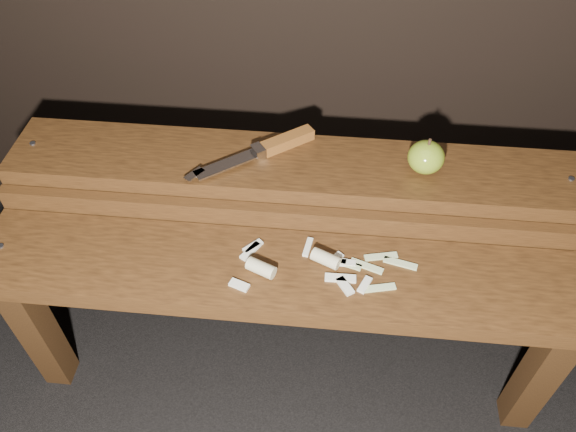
# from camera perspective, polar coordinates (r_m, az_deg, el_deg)

# --- Properties ---
(ground) EXTENTS (60.00, 60.00, 0.00)m
(ground) POSITION_cam_1_polar(r_m,az_deg,el_deg) (1.45, -0.24, -13.96)
(ground) COLOR black
(bench_front_tier) EXTENTS (1.20, 0.20, 0.42)m
(bench_front_tier) POSITION_cam_1_polar(r_m,az_deg,el_deg) (1.12, -0.62, -7.89)
(bench_front_tier) COLOR black
(bench_front_tier) RESTS_ON ground
(bench_rear_tier) EXTENTS (1.20, 0.21, 0.50)m
(bench_rear_tier) POSITION_cam_1_polar(r_m,az_deg,el_deg) (1.22, 0.49, 2.45)
(bench_rear_tier) COLOR black
(bench_rear_tier) RESTS_ON ground
(apple) EXTENTS (0.07, 0.07, 0.08)m
(apple) POSITION_cam_1_polar(r_m,az_deg,el_deg) (1.16, 13.85, 5.83)
(apple) COLOR olive
(apple) RESTS_ON bench_rear_tier
(knife) EXTENTS (0.25, 0.19, 0.03)m
(knife) POSITION_cam_1_polar(r_m,az_deg,el_deg) (1.18, -1.66, 7.04)
(knife) COLOR brown
(knife) RESTS_ON bench_rear_tier
(apple_scraps) EXTENTS (0.35, 0.14, 0.03)m
(apple_scraps) POSITION_cam_1_polar(r_m,az_deg,el_deg) (1.07, 2.28, -4.97)
(apple_scraps) COLOR beige
(apple_scraps) RESTS_ON bench_front_tier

